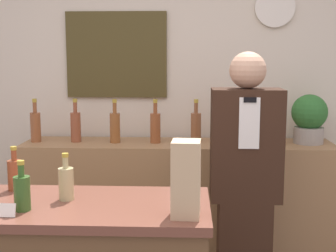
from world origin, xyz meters
The scene contains 16 objects.
back_wall centered at (0.00, 2.00, 1.35)m, with size 5.20×0.09×2.70m.
back_shelf centered at (0.12, 1.72, 0.49)m, with size 2.19×0.44×0.98m.
shopkeeper centered at (0.53, 1.17, 0.81)m, with size 0.41×0.26×1.62m.
potted_plant centered at (1.04, 1.75, 1.16)m, with size 0.25×0.25×0.35m.
paper_bag centered at (0.19, 0.29, 1.10)m, with size 0.12×0.13×0.31m.
price_card_right centered at (-0.55, 0.25, 0.97)m, with size 0.09×0.02×0.06m.
counter_bottle_2 centered at (-0.64, 0.63, 1.03)m, with size 0.07×0.07×0.21m.
counter_bottle_3 centered at (-0.50, 0.33, 1.03)m, with size 0.07×0.07×0.21m.
counter_bottle_4 centered at (-0.36, 0.48, 1.03)m, with size 0.07×0.07×0.21m.
shelf_bottle_0 centered at (-0.90, 1.72, 1.09)m, with size 0.07×0.07×0.31m.
shelf_bottle_1 centered at (-0.61, 1.73, 1.09)m, with size 0.07×0.07×0.31m.
shelf_bottle_2 centered at (-0.33, 1.71, 1.09)m, with size 0.07×0.07×0.31m.
shelf_bottle_3 centered at (-0.04, 1.71, 1.09)m, with size 0.07×0.07×0.31m.
shelf_bottle_4 centered at (0.25, 1.73, 1.09)m, with size 0.07×0.07×0.31m.
shelf_bottle_5 centered at (0.53, 1.74, 1.09)m, with size 0.07×0.07×0.31m.
shelf_bottle_6 centered at (0.82, 1.71, 1.09)m, with size 0.07×0.07×0.31m.
Camera 1 is at (0.20, -1.54, 1.60)m, focal length 50.00 mm.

